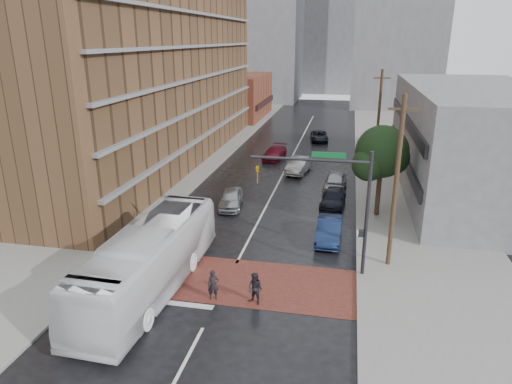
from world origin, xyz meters
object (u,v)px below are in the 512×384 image
at_px(car_travel_b, 299,165).
at_px(car_parked_near, 329,230).
at_px(car_travel_c, 275,153).
at_px(pedestrian_a, 213,285).
at_px(suv_travel, 319,136).
at_px(pedestrian_b, 255,289).
at_px(car_parked_mid, 333,198).
at_px(car_parked_far, 335,182).
at_px(transit_bus, 150,260).
at_px(car_travel_a, 231,199).

xyz_separation_m(car_travel_b, car_parked_near, (3.74, -15.63, -0.05)).
relative_size(car_travel_c, car_parked_near, 1.03).
distance_m(pedestrian_a, suv_travel, 39.34).
distance_m(pedestrian_b, car_parked_mid, 15.40).
xyz_separation_m(suv_travel, car_parked_far, (2.80, -20.04, 0.13)).
xyz_separation_m(pedestrian_a, car_travel_c, (-1.59, 29.05, -0.13)).
bearing_deg(transit_bus, suv_travel, 82.74).
distance_m(suv_travel, car_parked_far, 20.23).
distance_m(transit_bus, car_travel_c, 28.88).
xyz_separation_m(transit_bus, car_parked_mid, (8.89, 14.81, -1.12)).
bearing_deg(car_travel_c, car_travel_a, -85.44).
bearing_deg(car_travel_c, suv_travel, 75.38).
relative_size(transit_bus, pedestrian_b, 7.43).
xyz_separation_m(pedestrian_b, car_travel_c, (-3.78, 29.05, -0.18)).
bearing_deg(pedestrian_a, car_parked_far, 55.05).
height_order(suv_travel, car_parked_far, car_parked_far).
relative_size(transit_bus, car_parked_mid, 2.84).
distance_m(transit_bus, car_parked_far, 20.96).
height_order(car_parked_near, car_parked_far, car_parked_far).
bearing_deg(transit_bus, car_travel_c, 87.87).
xyz_separation_m(car_travel_c, suv_travel, (4.21, 10.20, -0.03)).
xyz_separation_m(car_travel_b, car_travel_c, (-3.26, 4.96, -0.11)).
xyz_separation_m(pedestrian_b, car_travel_b, (-0.51, 24.09, -0.07)).
xyz_separation_m(car_travel_a, car_travel_c, (0.90, 15.85, -0.05)).
bearing_deg(car_travel_c, car_parked_near, -63.40).
xyz_separation_m(transit_bus, car_travel_a, (0.98, 12.95, -1.04)).
xyz_separation_m(pedestrian_a, suv_travel, (2.62, 39.25, -0.16)).
relative_size(car_parked_mid, car_parked_far, 0.98).
height_order(pedestrian_b, suv_travel, pedestrian_b).
distance_m(pedestrian_a, car_parked_mid, 16.01).
height_order(car_travel_b, car_parked_far, car_travel_b).
height_order(transit_bus, pedestrian_b, transit_bus).
height_order(car_travel_a, car_parked_mid, car_travel_a).
height_order(pedestrian_a, car_travel_c, pedestrian_a).
xyz_separation_m(car_travel_c, car_parked_far, (7.01, -9.84, 0.10)).
xyz_separation_m(car_travel_a, suv_travel, (5.11, 26.05, -0.08)).
distance_m(car_travel_b, car_parked_mid, 9.78).
distance_m(car_travel_c, suv_travel, 11.03).
bearing_deg(car_parked_far, pedestrian_b, -95.71).
distance_m(car_travel_a, suv_travel, 26.55).
bearing_deg(suv_travel, car_travel_c, -119.61).
bearing_deg(suv_travel, transit_bus, -106.06).
bearing_deg(pedestrian_a, car_travel_a, 81.47).
bearing_deg(car_parked_near, car_travel_a, 150.09).
bearing_deg(pedestrian_a, suv_travel, 66.98).
xyz_separation_m(pedestrian_a, car_parked_mid, (5.42, 15.06, -0.16)).
height_order(pedestrian_a, pedestrian_b, pedestrian_b).
bearing_deg(car_parked_mid, car_travel_a, -163.02).
bearing_deg(transit_bus, car_travel_b, 79.44).
bearing_deg(car_travel_a, car_parked_mid, 6.03).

